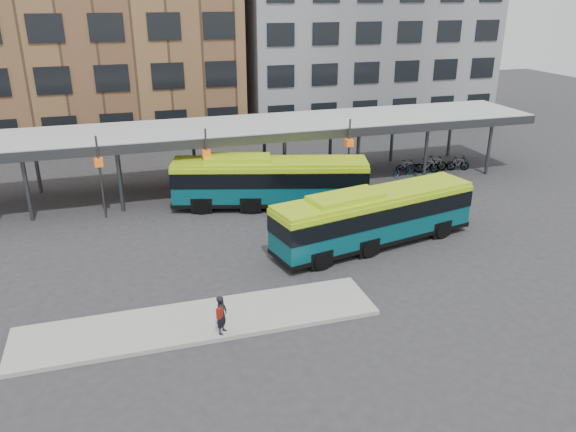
% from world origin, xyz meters
% --- Properties ---
extents(ground, '(120.00, 120.00, 0.00)m').
position_xyz_m(ground, '(0.00, 0.00, 0.00)').
color(ground, '#28282B').
rests_on(ground, ground).
extents(boarding_island, '(14.00, 3.00, 0.18)m').
position_xyz_m(boarding_island, '(-5.50, -3.00, 0.09)').
color(boarding_island, gray).
rests_on(boarding_island, ground).
extents(canopy, '(40.00, 6.53, 4.80)m').
position_xyz_m(canopy, '(-0.06, 12.87, 3.91)').
color(canopy, '#999B9E').
rests_on(canopy, ground).
extents(building_brick, '(26.00, 14.00, 22.00)m').
position_xyz_m(building_brick, '(-10.00, 32.00, 11.00)').
color(building_brick, brown).
rests_on(building_brick, ground).
extents(building_grey, '(24.00, 14.00, 20.00)m').
position_xyz_m(building_grey, '(16.00, 32.00, 10.00)').
color(building_grey, slate).
rests_on(building_grey, ground).
extents(bus_front, '(11.26, 4.62, 3.04)m').
position_xyz_m(bus_front, '(4.11, 1.80, 1.58)').
color(bus_front, '#07444E').
rests_on(bus_front, ground).
extents(bus_rear, '(11.71, 5.47, 3.17)m').
position_xyz_m(bus_rear, '(0.51, 8.68, 1.65)').
color(bus_rear, '#07444E').
rests_on(bus_rear, ground).
extents(pedestrian, '(0.61, 0.67, 1.54)m').
position_xyz_m(pedestrian, '(-4.82, -4.17, 0.96)').
color(pedestrian, black).
rests_on(pedestrian, boarding_island).
extents(bike_rack, '(6.54, 1.53, 1.08)m').
position_xyz_m(bike_rack, '(13.44, 12.12, 0.48)').
color(bike_rack, slate).
rests_on(bike_rack, ground).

